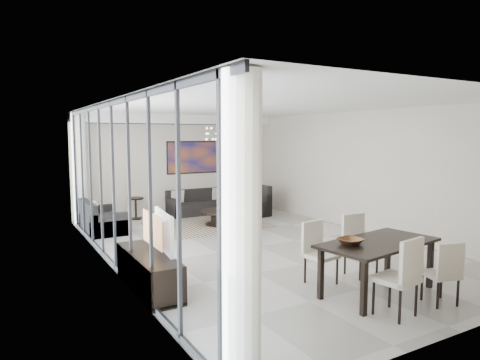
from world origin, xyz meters
TOP-DOWN VIEW (x-y plane):
  - room_shell at (0.46, 0.00)m, footprint 6.00×9.00m
  - window_wall at (-2.86, 0.00)m, footprint 0.37×8.95m
  - soffit at (0.00, 4.30)m, footprint 5.98×0.40m
  - painting at (0.50, 4.47)m, footprint 1.68×0.04m
  - chandelier at (0.30, 2.50)m, footprint 0.66×0.66m
  - rug at (0.00, 2.47)m, footprint 2.94×2.31m
  - coffee_table at (0.30, 2.35)m, footprint 1.07×1.07m
  - bowl_coffee at (0.30, 2.29)m, footprint 0.28×0.28m
  - sofa_main at (0.54, 4.06)m, footprint 1.94×0.79m
  - loveseat at (-2.54, 3.05)m, footprint 0.84×1.50m
  - armchair at (1.59, 3.06)m, footprint 1.14×1.18m
  - side_table at (-1.38, 4.15)m, footprint 0.44×0.44m
  - tv_console at (-2.76, -1.29)m, footprint 0.50×1.78m
  - television at (-2.60, -1.23)m, footprint 0.26×1.06m
  - dining_table at (0.11, -3.10)m, footprint 1.98×1.19m
  - dining_chair_sw at (-0.29, -3.87)m, footprint 0.55×0.55m
  - dining_chair_se at (0.53, -3.89)m, footprint 0.50×0.50m
  - dining_chair_nw at (-0.36, -2.29)m, footprint 0.50×0.50m
  - dining_chair_ne at (0.49, -2.31)m, footprint 0.48×0.48m
  - bowl_dining at (-0.37, -3.02)m, footprint 0.38×0.38m

SIDE VIEW (x-z plane):
  - rug at x=0.00m, z-range 0.00..0.01m
  - coffee_table at x=0.30m, z-range 0.02..0.40m
  - sofa_main at x=0.54m, z-range -0.11..0.59m
  - loveseat at x=-2.54m, z-range -0.12..0.63m
  - tv_console at x=-2.76m, z-range 0.00..0.56m
  - armchair at x=1.59m, z-range -0.14..0.74m
  - side_table at x=-1.38m, z-range 0.11..0.71m
  - bowl_coffee at x=0.30m, z-range 0.37..0.45m
  - dining_chair_se at x=0.53m, z-range 0.06..0.95m
  - dining_chair_nw at x=-0.36m, z-range 0.07..1.04m
  - dining_chair_ne at x=0.49m, z-range 0.08..1.08m
  - dining_chair_sw at x=-0.29m, z-range 0.08..1.12m
  - dining_table at x=0.11m, z-range 0.30..1.08m
  - bowl_dining at x=-0.37m, z-range 0.78..0.86m
  - television at x=-2.60m, z-range 0.56..1.16m
  - room_shell at x=0.46m, z-range 0.00..2.90m
  - window_wall at x=-2.86m, z-range 0.02..2.92m
  - painting at x=0.50m, z-range 1.16..2.14m
  - chandelier at x=0.30m, z-range 2.00..2.71m
  - soffit at x=0.00m, z-range 2.64..2.90m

